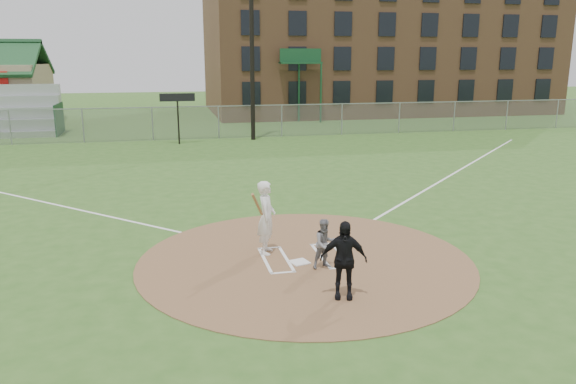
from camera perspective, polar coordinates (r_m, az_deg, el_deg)
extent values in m
plane|color=#325B1F|center=(14.27, 1.74, -6.95)|extent=(140.00, 140.00, 0.00)
cylinder|color=brown|center=(14.26, 1.74, -6.91)|extent=(8.40, 8.40, 0.02)
cube|color=white|center=(14.04, 1.19, -7.14)|extent=(0.52, 0.52, 0.03)
cube|color=white|center=(25.65, 16.50, 1.83)|extent=(17.04, 17.04, 0.01)
cube|color=white|center=(23.22, -26.33, -0.25)|extent=(17.04, 17.04, 0.01)
imported|color=slate|center=(13.55, 3.79, -5.27)|extent=(0.67, 0.56, 1.22)
imported|color=black|center=(11.89, 5.66, -6.86)|extent=(1.06, 0.66, 1.69)
cube|color=white|center=(14.20, -2.35, -6.95)|extent=(0.08, 1.80, 0.01)
cube|color=white|center=(14.30, -0.17, -6.78)|extent=(0.08, 1.80, 0.01)
cube|color=white|center=(15.08, -1.90, -5.69)|extent=(0.62, 0.08, 0.01)
cube|color=white|center=(13.42, -0.48, -8.18)|extent=(0.62, 0.08, 0.01)
cube|color=white|center=(14.66, 5.42, -6.33)|extent=(0.08, 1.80, 0.01)
cube|color=white|center=(14.50, 3.33, -6.51)|extent=(0.08, 1.80, 0.01)
cube|color=white|center=(15.39, 3.40, -5.30)|extent=(0.62, 0.08, 0.01)
cube|color=white|center=(13.77, 5.45, -7.67)|extent=(0.62, 0.08, 0.01)
imported|color=white|center=(14.43, -2.20, -2.60)|extent=(0.64, 0.80, 1.92)
cylinder|color=#986A3D|center=(13.88, -3.14, -1.26)|extent=(0.39, 0.54, 0.70)
cube|color=slate|center=(35.32, -7.06, 7.04)|extent=(56.00, 0.03, 2.00)
cube|color=gray|center=(35.22, -7.11, 8.65)|extent=(56.00, 0.06, 0.06)
cube|color=gray|center=(35.32, -7.06, 7.04)|extent=(56.08, 0.08, 2.00)
cube|color=#194728|center=(39.91, -22.21, 6.89)|extent=(0.08, 3.20, 2.00)
cube|color=#8D5C3D|center=(54.53, 8.64, 16.14)|extent=(30.00, 16.00, 15.00)
cube|color=black|center=(47.04, 12.16, 16.29)|extent=(26.60, 0.10, 12.20)
cube|color=#194728|center=(43.52, 1.28, 12.99)|extent=(3.20, 1.00, 0.15)
cube|color=#194728|center=(44.09, 1.11, 10.07)|extent=(0.12, 0.12, 4.50)
cube|color=#194728|center=(43.55, 3.35, 10.01)|extent=(0.12, 0.12, 4.50)
cube|color=#194728|center=(43.51, 1.28, 13.71)|extent=(3.20, 0.08, 1.00)
cylinder|color=black|center=(34.36, -3.70, 15.28)|extent=(0.26, 0.26, 12.00)
cylinder|color=black|center=(33.36, -11.08, 7.02)|extent=(0.10, 0.10, 2.60)
cube|color=black|center=(33.23, -11.19, 9.42)|extent=(2.00, 0.10, 0.45)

